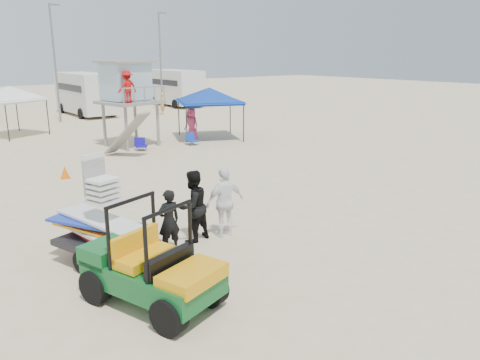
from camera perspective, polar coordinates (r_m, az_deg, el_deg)
ground at (r=11.17m, az=7.56°, el=-10.09°), size 140.00×140.00×0.00m
utility_cart at (r=9.17m, az=-10.76°, el=-9.54°), size 2.08×2.95×2.03m
surf_trailer at (r=11.17m, az=-16.30°, el=-5.38°), size 2.03×2.84×2.29m
man_left at (r=11.56m, az=-8.68°, el=-4.97°), size 0.60×0.41×1.59m
man_mid at (r=12.12m, az=-5.78°, el=-3.18°), size 1.04×0.88×1.88m
man_right at (r=12.37m, az=-1.83°, el=-2.70°), size 1.14×0.56×1.89m
lifeguard_tower at (r=25.13m, az=-13.68°, el=11.24°), size 3.11×3.11×4.28m
canopy_blue at (r=26.80m, az=-3.75°, el=10.89°), size 4.34×4.34×3.29m
canopy_white_c at (r=30.58m, az=-26.36°, el=9.97°), size 3.84×3.84×3.33m
cone_far at (r=19.53m, az=-20.57°, el=0.90°), size 0.34×0.34×0.50m
beach_chair_b at (r=25.23m, az=-5.94°, el=5.00°), size 0.59×0.64×0.64m
beach_chair_c at (r=24.18m, az=-12.04°, el=4.30°), size 0.73×0.82×0.64m
rv_mid_right at (r=39.43m, az=-18.37°, el=10.16°), size 2.64×7.00×3.25m
rv_far_right at (r=44.58m, az=-7.95°, el=11.27°), size 2.64×6.60×3.25m
light_pole_left at (r=35.54m, az=-21.61°, el=12.97°), size 0.14×0.14×8.00m
light_pole_right at (r=40.42m, az=-9.65°, el=13.94°), size 0.14×0.14×8.00m
distant_beachgoers at (r=26.91m, az=-24.24°, el=5.59°), size 19.64×12.13×1.82m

